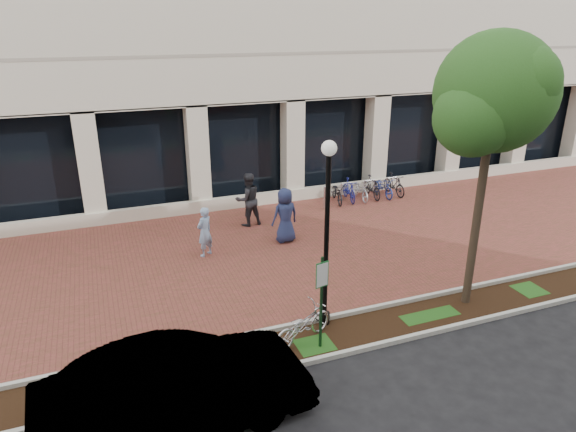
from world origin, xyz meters
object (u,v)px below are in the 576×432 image
object	(u,v)px
pedestrian_mid	(248,199)
lamppost	(327,226)
locked_bicycle	(303,324)
street_tree	(495,100)
parking_sign	(322,291)
pedestrian_right	(285,215)
pedestrian_left	(205,232)
bollard	(325,197)
bike_rack_cluster	(366,188)
sedan_near_curb	(178,390)

from	to	relation	value
pedestrian_mid	lamppost	bearing A→B (deg)	80.76
lamppost	locked_bicycle	xyz separation A→B (m)	(-0.81, -0.52, -2.20)
locked_bicycle	street_tree	bearing A→B (deg)	-110.11
parking_sign	pedestrian_right	world-z (taller)	parking_sign
parking_sign	pedestrian_mid	world-z (taller)	parking_sign
lamppost	pedestrian_left	distance (m)	5.70
pedestrian_left	pedestrian_mid	distance (m)	2.94
pedestrian_left	parking_sign	bearing A→B (deg)	69.36
locked_bicycle	bollard	xyz separation A→B (m)	(4.33, 8.15, 0.06)
pedestrian_right	bollard	xyz separation A→B (m)	(2.63, 2.44, -0.45)
pedestrian_mid	bike_rack_cluster	distance (m)	5.73
bollard	bike_rack_cluster	distance (m)	2.30
parking_sign	sedan_near_curb	distance (m)	3.82
lamppost	bike_rack_cluster	distance (m)	10.29
lamppost	bike_rack_cluster	world-z (taller)	lamppost
lamppost	parking_sign	bearing A→B (deg)	-119.53
locked_bicycle	pedestrian_mid	distance (m)	7.71
bike_rack_cluster	bollard	bearing A→B (deg)	-158.36
bollard	sedan_near_curb	distance (m)	12.44
locked_bicycle	bollard	distance (m)	9.23
street_tree	pedestrian_left	xyz separation A→B (m)	(-6.04, 5.43, -4.60)
locked_bicycle	lamppost	bearing A→B (deg)	-78.87
pedestrian_left	pedestrian_mid	xyz separation A→B (m)	(2.08, 2.07, 0.17)
street_tree	locked_bicycle	distance (m)	6.99
pedestrian_mid	bike_rack_cluster	bearing A→B (deg)	-176.62
lamppost	sedan_near_curb	xyz separation A→B (m)	(-4.02, -2.25, -1.83)
lamppost	pedestrian_left	xyz separation A→B (m)	(-1.94, 5.04, -1.82)
parking_sign	pedestrian_left	size ratio (longest dim) A/B	1.41
pedestrian_mid	pedestrian_right	bearing A→B (deg)	103.13
parking_sign	lamppost	world-z (taller)	lamppost
parking_sign	pedestrian_right	bearing A→B (deg)	65.11
locked_bicycle	parking_sign	bearing A→B (deg)	-164.03
parking_sign	bike_rack_cluster	xyz separation A→B (m)	(6.25, 9.15, -1.05)
street_tree	pedestrian_mid	distance (m)	9.57
street_tree	pedestrian_mid	xyz separation A→B (m)	(-3.96, 7.50, -4.43)
parking_sign	locked_bicycle	world-z (taller)	parking_sign
locked_bicycle	sedan_near_curb	xyz separation A→B (m)	(-3.21, -1.73, 0.37)
parking_sign	sedan_near_curb	size ratio (longest dim) A/B	0.47
street_tree	pedestrian_mid	bearing A→B (deg)	117.84
locked_bicycle	pedestrian_mid	bearing A→B (deg)	-28.78
pedestrian_right	sedan_near_curb	size ratio (longest dim) A/B	0.38
sedan_near_curb	pedestrian_left	bearing A→B (deg)	-20.29
sedan_near_curb	parking_sign	bearing A→B (deg)	-73.34
pedestrian_left	pedestrian_right	world-z (taller)	pedestrian_right
lamppost	pedestrian_mid	xyz separation A→B (m)	(0.14, 7.11, -1.65)
lamppost	bike_rack_cluster	bearing A→B (deg)	55.17
pedestrian_left	bollard	size ratio (longest dim) A/B	1.64
pedestrian_mid	bollard	bearing A→B (deg)	-179.31
bike_rack_cluster	pedestrian_left	bearing A→B (deg)	-151.15
lamppost	street_tree	distance (m)	4.97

